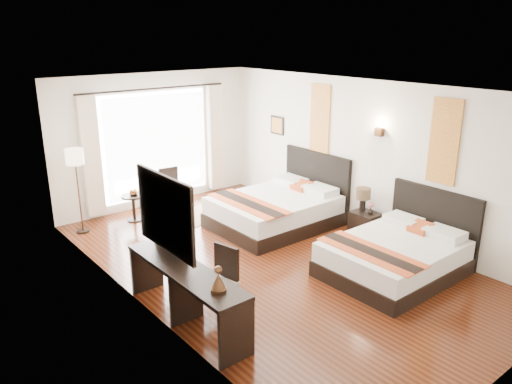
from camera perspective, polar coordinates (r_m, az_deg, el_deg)
floor at (r=8.25m, az=1.69°, el=-7.95°), size 4.50×7.50×0.01m
ceiling at (r=7.46m, az=1.89°, el=11.73°), size 4.50×7.50×0.02m
wall_headboard at (r=9.31m, az=12.33°, el=3.89°), size 0.01×7.50×2.80m
wall_desk at (r=6.56m, az=-13.24°, el=-2.11°), size 0.01×7.50×2.80m
wall_window at (r=10.76m, az=-11.42°, el=5.83°), size 4.50×0.01×2.80m
window_glass at (r=10.77m, az=-11.35°, el=5.29°), size 2.40×0.02×2.20m
sheer_curtain at (r=10.72m, az=-11.20°, el=5.24°), size 2.30×0.02×2.10m
drape_left at (r=10.11m, az=-18.33°, el=3.79°), size 0.35×0.14×2.35m
drape_right at (r=11.42m, az=-4.65°, el=6.20°), size 0.35×0.14×2.35m
art_panel_near at (r=8.34m, az=20.72°, el=5.40°), size 0.03×0.50×1.35m
art_panel_far at (r=9.92m, az=7.32°, el=8.26°), size 0.03×0.50×1.35m
wall_sconce at (r=8.97m, az=13.91°, el=6.66°), size 0.10×0.14×0.14m
mirror_frame at (r=5.98m, az=-10.36°, el=-2.40°), size 0.04×1.25×0.95m
mirror_glass at (r=5.99m, az=-10.15°, el=-2.34°), size 0.01×1.12×0.82m
bed_near at (r=8.05m, az=15.82°, el=-6.90°), size 2.10×1.64×1.18m
bed_far at (r=9.61m, az=2.52°, el=-1.90°), size 2.29×1.79×1.30m
nightstand at (r=9.27m, az=12.34°, el=-3.71°), size 0.40×0.50×0.48m
table_lamp at (r=9.14m, az=12.15°, el=-0.37°), size 0.26×0.26×0.42m
vase at (r=9.11m, az=12.97°, el=-1.98°), size 0.16×0.16×0.13m
console_desk at (r=6.57m, az=-8.00°, el=-11.59°), size 0.50×2.20×0.76m
television at (r=6.74m, az=-10.53°, el=-5.01°), size 0.13×0.87×0.50m
bronze_figurine at (r=5.77m, az=-4.31°, el=-10.04°), size 0.19×0.19×0.28m
desk_chair at (r=6.75m, az=-4.28°, el=-11.55°), size 0.51×0.51×0.92m
floor_lamp at (r=9.54m, az=-19.96°, el=3.20°), size 0.32×0.32×1.59m
side_table at (r=10.13m, az=-13.79°, el=-1.78°), size 0.46×0.46×0.53m
fruit_bowl at (r=10.04m, az=-13.79°, el=-0.21°), size 0.26×0.26×0.05m
window_chair at (r=10.31m, az=-9.45°, el=-0.99°), size 0.48×0.48×0.96m
jute_rug at (r=10.23m, az=-6.85°, el=-2.74°), size 1.38×1.12×0.01m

